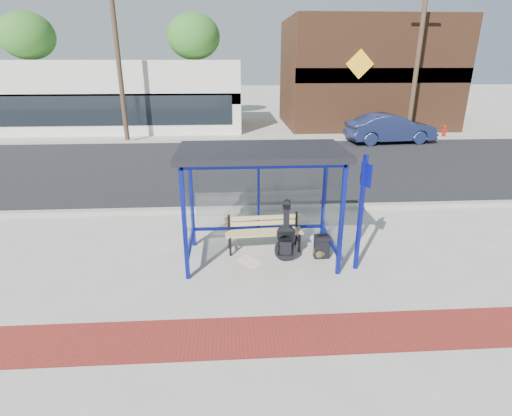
{
  "coord_description": "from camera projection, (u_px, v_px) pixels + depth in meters",
  "views": [
    {
      "loc": [
        -0.59,
        -7.73,
        4.08
      ],
      "look_at": [
        -0.09,
        0.2,
        1.1
      ],
      "focal_mm": 28.0,
      "sensor_mm": 36.0,
      "label": 1
    }
  ],
  "objects": [
    {
      "name": "street_asphalt",
      "position": [
        246.0,
        166.0,
        16.17
      ],
      "size": [
        60.0,
        10.0,
        0.0
      ],
      "primitive_type": "cube",
      "color": "black",
      "rests_on": "ground"
    },
    {
      "name": "brick_paver_strip",
      "position": [
        273.0,
        335.0,
        6.26
      ],
      "size": [
        60.0,
        1.0,
        0.01
      ],
      "primitive_type": "cube",
      "color": "maroon",
      "rests_on": "ground"
    },
    {
      "name": "tree_left",
      "position": [
        27.0,
        37.0,
        26.52
      ],
      "size": [
        3.6,
        3.6,
        7.03
      ],
      "color": "#4C3826",
      "rests_on": "ground"
    },
    {
      "name": "bus_shelter",
      "position": [
        261.0,
        165.0,
        8.03
      ],
      "size": [
        3.3,
        1.8,
        2.42
      ],
      "color": "navy",
      "rests_on": "ground"
    },
    {
      "name": "sign_post",
      "position": [
        361.0,
        207.0,
        7.8
      ],
      "size": [
        0.15,
        0.29,
        2.4
      ],
      "rotation": [
        0.0,
        0.0,
        0.38
      ],
      "color": "#0D1395",
      "rests_on": "ground"
    },
    {
      "name": "storefront_white",
      "position": [
        92.0,
        95.0,
        24.27
      ],
      "size": [
        18.0,
        6.04,
        4.0
      ],
      "color": "silver",
      "rests_on": "ground"
    },
    {
      "name": "newspaper_c",
      "position": [
        246.0,
        259.0,
        8.63
      ],
      "size": [
        0.45,
        0.45,
        0.01
      ],
      "primitive_type": "cube",
      "rotation": [
        0.0,
        0.0,
        0.72
      ],
      "color": "white",
      "rests_on": "ground"
    },
    {
      "name": "ground",
      "position": [
        261.0,
        258.0,
        8.69
      ],
      "size": [
        120.0,
        120.0,
        0.0
      ],
      "primitive_type": "plane",
      "color": "#B2ADA0",
      "rests_on": "ground"
    },
    {
      "name": "newspaper_b",
      "position": [
        254.0,
        264.0,
        8.45
      ],
      "size": [
        0.41,
        0.44,
        0.01
      ],
      "primitive_type": "cube",
      "rotation": [
        0.0,
        0.0,
        -2.1
      ],
      "color": "white",
      "rests_on": "ground"
    },
    {
      "name": "tree_right",
      "position": [
        415.0,
        38.0,
        28.07
      ],
      "size": [
        3.6,
        3.6,
        7.03
      ],
      "color": "#4C3826",
      "rests_on": "ground"
    },
    {
      "name": "curb_near",
      "position": [
        253.0,
        209.0,
        11.38
      ],
      "size": [
        60.0,
        0.25,
        0.12
      ],
      "primitive_type": "cube",
      "color": "gray",
      "rests_on": "ground"
    },
    {
      "name": "curb_far",
      "position": [
        242.0,
        140.0,
        20.91
      ],
      "size": [
        60.0,
        0.25,
        0.12
      ],
      "primitive_type": "cube",
      "color": "gray",
      "rests_on": "ground"
    },
    {
      "name": "far_sidewalk",
      "position": [
        241.0,
        135.0,
        22.71
      ],
      "size": [
        60.0,
        4.0,
        0.01
      ],
      "primitive_type": "cube",
      "color": "#B2ADA0",
      "rests_on": "ground"
    },
    {
      "name": "newspaper_a",
      "position": [
        252.0,
        263.0,
        8.49
      ],
      "size": [
        0.48,
        0.51,
        0.01
      ],
      "primitive_type": "cube",
      "rotation": [
        0.0,
        0.0,
        -1.01
      ],
      "color": "white",
      "rests_on": "ground"
    },
    {
      "name": "tree_mid",
      "position": [
        193.0,
        37.0,
        27.16
      ],
      "size": [
        3.6,
        3.6,
        7.03
      ],
      "color": "#4C3826",
      "rests_on": "ground"
    },
    {
      "name": "backpack",
      "position": [
        320.0,
        251.0,
        8.65
      ],
      "size": [
        0.34,
        0.32,
        0.34
      ],
      "rotation": [
        0.0,
        0.0,
        -0.32
      ],
      "color": "#2E2F1A",
      "rests_on": "ground"
    },
    {
      "name": "suitcase",
      "position": [
        322.0,
        247.0,
        8.64
      ],
      "size": [
        0.32,
        0.22,
        0.56
      ],
      "rotation": [
        0.0,
        0.0,
        0.01
      ],
      "color": "black",
      "rests_on": "ground"
    },
    {
      "name": "storefront_brown",
      "position": [
        365.0,
        73.0,
        25.32
      ],
      "size": [
        10.0,
        7.08,
        6.4
      ],
      "color": "#59331E",
      "rests_on": "ground"
    },
    {
      "name": "parked_car",
      "position": [
        391.0,
        128.0,
        20.38
      ],
      "size": [
        4.59,
        2.0,
        1.47
      ],
      "primitive_type": "imported",
      "rotation": [
        0.0,
        0.0,
        1.67
      ],
      "color": "#1B244D",
      "rests_on": "ground"
    },
    {
      "name": "utility_pole_west",
      "position": [
        118.0,
        58.0,
        19.42
      ],
      "size": [
        1.6,
        0.24,
        8.0
      ],
      "color": "#4C3826",
      "rests_on": "ground"
    },
    {
      "name": "utility_pole_east",
      "position": [
        418.0,
        58.0,
        20.3
      ],
      "size": [
        1.6,
        0.24,
        8.0
      ],
      "color": "#4C3826",
      "rests_on": "ground"
    },
    {
      "name": "fire_hydrant",
      "position": [
        444.0,
        131.0,
        21.8
      ],
      "size": [
        0.31,
        0.2,
        0.69
      ],
      "rotation": [
        0.0,
        0.0,
        -0.23
      ],
      "color": "#9D1B0B",
      "rests_on": "ground"
    },
    {
      "name": "bench",
      "position": [
        264.0,
        230.0,
        8.96
      ],
      "size": [
        1.76,
        0.53,
        0.82
      ],
      "rotation": [
        0.0,
        0.0,
        0.06
      ],
      "color": "black",
      "rests_on": "ground"
    },
    {
      "name": "guitar_bag",
      "position": [
        286.0,
        240.0,
        8.45
      ],
      "size": [
        0.48,
        0.19,
        1.29
      ],
      "rotation": [
        0.0,
        0.0,
        -0.12
      ],
      "color": "black",
      "rests_on": "ground"
    }
  ]
}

